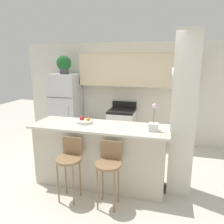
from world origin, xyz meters
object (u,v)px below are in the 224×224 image
Objects in this scene: potted_plant_on_fridge at (64,64)px; orchid_vase at (154,124)px; bar_stool_right at (109,165)px; refrigerator at (66,108)px; trash_bin at (84,137)px; fruit_bowl at (85,121)px; stove_range at (122,127)px; bar_stool_left at (70,160)px.

potted_plant_on_fridge is 3.23m from orchid_vase.
orchid_vase reaches higher than bar_stool_right.
refrigerator is at bearing 141.98° from orchid_vase.
orchid_vase is 2.70m from trash_bin.
refrigerator is at bearing 125.34° from fruit_bowl.
stove_range reaches higher than trash_bin.
potted_plant_on_fridge reaches higher than bar_stool_right.
trash_bin is (-0.94, -0.25, -0.27)m from stove_range.
bar_stool_left is at bearing -96.15° from stove_range.
bar_stool_left is at bearing -72.56° from trash_bin.
potted_plant_on_fridge reaches higher than stove_range.
potted_plant_on_fridge reaches higher than bar_stool_left.
bar_stool_right is 3.49× the size of fruit_bowl.
fruit_bowl reaches higher than trash_bin.
potted_plant_on_fridge is 1.08× the size of orchid_vase.
bar_stool_left is at bearing -91.76° from fruit_bowl.
trash_bin is at bearing 120.97° from bar_stool_right.
fruit_bowl is at bearing -54.66° from refrigerator.
fruit_bowl reaches higher than bar_stool_right.
trash_bin is (-0.70, 1.57, -0.90)m from fruit_bowl.
stove_range is at bearing 82.45° from fruit_bowl.
bar_stool_left is 3.03m from potted_plant_on_fridge.
fruit_bowl is at bearing -66.12° from trash_bin.
bar_stool_right is at bearing -59.03° from trash_bin.
bar_stool_left is 0.74m from fruit_bowl.
potted_plant_on_fridge is (-1.52, -0.02, 1.56)m from stove_range.
orchid_vase is at bearing -38.03° from potted_plant_on_fridge.
refrigerator is 2.21m from fruit_bowl.
stove_range is at bearing 83.85° from bar_stool_left.
bar_stool_right is 2.56m from trash_bin.
stove_range is 2.17m from potted_plant_on_fridge.
orchid_vase is (2.45, -1.91, -0.86)m from potted_plant_on_fridge.
potted_plant_on_fridge reaches higher than orchid_vase.
refrigerator is 3.04m from bar_stool_right.
bar_stool_left is at bearing -158.46° from orchid_vase.
fruit_bowl reaches higher than bar_stool_left.
orchid_vase is at bearing -42.10° from trash_bin.
bar_stool_left is 0.62m from bar_stool_right.
orchid_vase reaches higher than trash_bin.
fruit_bowl is at bearing 135.63° from bar_stool_right.
trash_bin is (0.58, -0.23, -1.83)m from potted_plant_on_fridge.
fruit_bowl reaches higher than stove_range.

